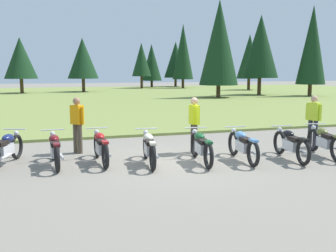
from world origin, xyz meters
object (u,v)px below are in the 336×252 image
Objects in this scene: motorcycle_red at (101,147)px; rider_with_back_turned at (194,122)px; motorcycle_navy at (6,149)px; motorcycle_black at (291,144)px; motorcycle_cream at (149,148)px; rider_checking_bike at (313,118)px; rider_near_row_end at (77,122)px; motorcycle_sky_blue at (243,145)px; motorcycle_british_green at (201,147)px; motorcycle_maroon at (55,149)px; motorcycle_olive at (324,141)px.

rider_with_back_turned reaches higher than motorcycle_red.
motorcycle_navy and motorcycle_black have the same top height.
motorcycle_red is at bearing 156.34° from motorcycle_cream.
rider_near_row_end is (-7.27, 1.36, 0.00)m from rider_checking_bike.
motorcycle_red and motorcycle_sky_blue have the same top height.
motorcycle_maroon is at bearing 167.67° from motorcycle_british_green.
motorcycle_navy and motorcycle_olive have the same top height.
motorcycle_olive is at bearing 2.90° from motorcycle_black.
motorcycle_cream is 1.00× the size of motorcycle_black.
rider_checking_bike reaches higher than motorcycle_red.
motorcycle_red is at bearing 169.81° from motorcycle_olive.
rider_near_row_end reaches higher than motorcycle_maroon.
motorcycle_navy is at bearing 166.86° from motorcycle_sky_blue.
motorcycle_maroon and motorcycle_british_green have the same top height.
motorcycle_olive is at bearing -10.19° from motorcycle_red.
motorcycle_british_green is at bearing -102.62° from rider_with_back_turned.
motorcycle_black is 1.18m from motorcycle_olive.
rider_near_row_end is at bearing 63.95° from motorcycle_maroon.
motorcycle_cream is (3.59, -1.03, 0.00)m from motorcycle_navy.
motorcycle_maroon and motorcycle_red have the same top height.
motorcycle_british_green is at bearing 171.00° from motorcycle_black.
motorcycle_red is 6.81m from rider_checking_bike.
motorcycle_cream is 1.25× the size of rider_near_row_end.
rider_near_row_end is (-1.68, 1.96, 0.51)m from motorcycle_cream.
motorcycle_black is at bearing -9.67° from motorcycle_cream.
motorcycle_red and motorcycle_british_green have the same top height.
motorcycle_sky_blue is 1.00× the size of motorcycle_black.
motorcycle_sky_blue is at bearing 175.49° from motorcycle_olive.
rider_checking_bike is 7.40m from rider_near_row_end.
motorcycle_navy is 0.96× the size of motorcycle_cream.
rider_near_row_end is at bearing 150.74° from motorcycle_sky_blue.
motorcycle_black is at bearing -12.74° from motorcycle_navy.
motorcycle_british_green is (3.74, -0.82, 0.00)m from motorcycle_maroon.
motorcycle_black is at bearing -13.14° from motorcycle_red.
motorcycle_olive is (8.65, -1.63, 0.00)m from motorcycle_navy.
motorcycle_british_green is at bearing -10.91° from motorcycle_cream.
rider_checking_bike is at bearing 0.67° from motorcycle_red.
motorcycle_british_green is 4.34m from rider_checking_bike.
motorcycle_sky_blue is at bearing -29.26° from rider_near_row_end.
motorcycle_navy and motorcycle_red have the same top height.
rider_with_back_turned is 3.47m from rider_near_row_end.
motorcycle_maroon and motorcycle_olive have the same top height.
motorcycle_sky_blue is 1.26× the size of rider_checking_bike.
motorcycle_navy is 7.66m from motorcycle_black.
rider_with_back_turned reaches higher than motorcycle_black.
rider_checking_bike reaches higher than motorcycle_black.
motorcycle_olive is at bearing -6.78° from motorcycle_cream.
rider_checking_bike is (1.71, 1.26, 0.51)m from motorcycle_black.
rider_checking_bike is at bearing 66.07° from motorcycle_olive.
motorcycle_black is (2.51, -0.40, 0.00)m from motorcycle_british_green.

